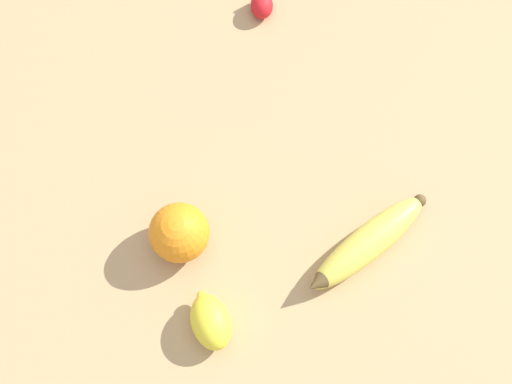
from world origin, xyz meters
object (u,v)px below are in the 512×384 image
at_px(strawberry, 262,4).
at_px(lemon, 211,322).
at_px(banana, 367,243).
at_px(orange, 179,233).

xyz_separation_m(strawberry, lemon, (0.46, 0.01, 0.01)).
bearing_deg(lemon, banana, 125.71).
distance_m(banana, orange, 0.23).
relative_size(orange, strawberry, 1.52).
bearing_deg(strawberry, orange, 160.52).
bearing_deg(orange, lemon, 29.37).
distance_m(banana, lemon, 0.21).
bearing_deg(orange, strawberry, 172.49).
relative_size(banana, orange, 2.18).
relative_size(orange, lemon, 0.90).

